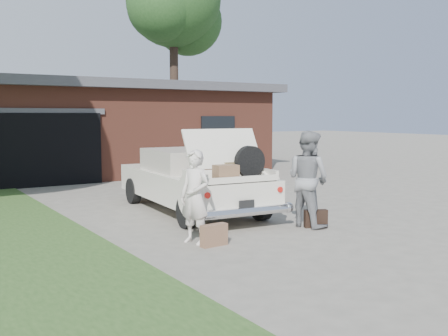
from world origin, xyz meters
TOP-DOWN VIEW (x-y plane):
  - ground at (0.00, 0.00)m, footprint 90.00×90.00m
  - house at (0.98, 11.47)m, footprint 12.80×7.80m
  - tree_right at (7.20, 16.43)m, footprint 5.60×4.87m
  - sedan at (0.09, 2.04)m, footprint 2.25×4.96m
  - woman_left at (-1.31, -0.53)m, footprint 0.56×0.67m
  - woman_right at (1.19, -0.53)m, footprint 0.84×1.00m
  - suitcase_left at (-1.14, -0.86)m, footprint 0.48×0.18m
  - suitcase_right at (1.25, -0.70)m, footprint 0.46×0.31m

SIDE VIEW (x-z plane):
  - ground at x=0.00m, z-range 0.00..0.00m
  - suitcase_right at x=1.25m, z-range 0.00..0.34m
  - suitcase_left at x=-1.14m, z-range 0.00..0.36m
  - sedan at x=0.09m, z-range -0.23..1.64m
  - woman_left at x=-1.31m, z-range 0.00..1.57m
  - woman_right at x=1.19m, z-range 0.00..1.85m
  - house at x=0.98m, z-range 0.02..3.32m
  - tree_right at x=7.20m, z-range 2.43..12.88m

